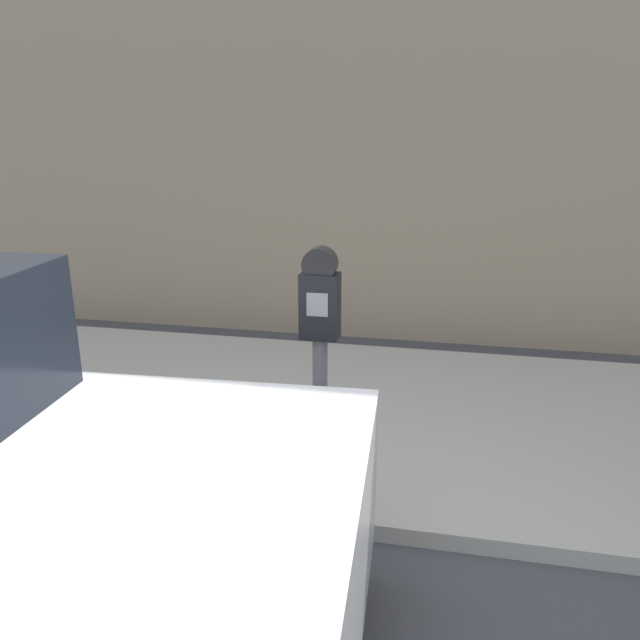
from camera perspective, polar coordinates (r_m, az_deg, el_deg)
The scene contains 4 objects.
ground_plane at distance 3.08m, azimuth -12.10°, elevation -26.40°, with size 60.00×60.00×0.00m, color #47474C.
sidewalk at distance 4.79m, azimuth -1.65°, elevation -8.18°, with size 24.00×2.80×0.10m.
building_facade at distance 6.38m, azimuth 2.72°, elevation 22.15°, with size 24.00×0.30×5.31m.
parking_meter at distance 3.24m, azimuth -0.00°, elevation -1.86°, with size 0.20×0.14×1.43m.
Camera 1 is at (1.00, -2.01, 2.11)m, focal length 35.00 mm.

